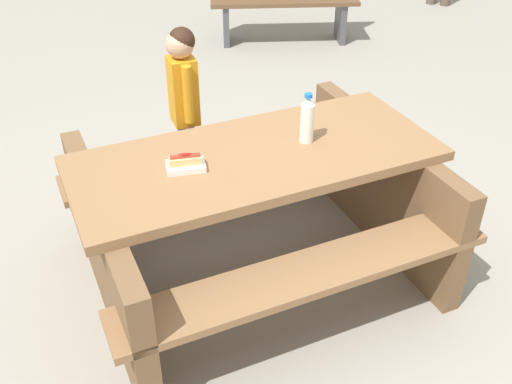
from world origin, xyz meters
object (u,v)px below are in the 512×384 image
object	(u,v)px
picnic_table	(256,205)
child_in_coat	(184,92)
soda_bottle	(307,120)
hotdog_tray	(185,163)

from	to	relation	value
picnic_table	child_in_coat	world-z (taller)	child_in_coat
soda_bottle	hotdog_tray	bearing A→B (deg)	4.42
picnic_table	child_in_coat	xyz separation A→B (m)	(0.13, -0.92, 0.26)
soda_bottle	hotdog_tray	distance (m)	0.64
soda_bottle	child_in_coat	world-z (taller)	child_in_coat
soda_bottle	child_in_coat	size ratio (longest dim) A/B	0.24
child_in_coat	soda_bottle	bearing A→B (deg)	114.54
soda_bottle	hotdog_tray	size ratio (longest dim) A/B	1.34
child_in_coat	picnic_table	bearing A→B (deg)	97.85
picnic_table	hotdog_tray	distance (m)	0.49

